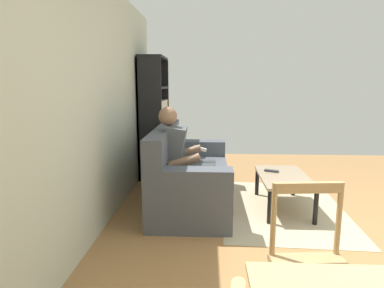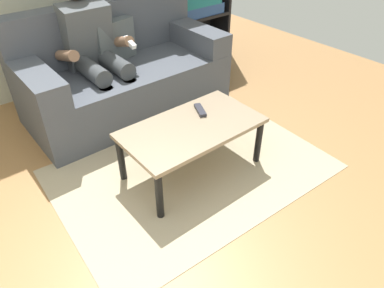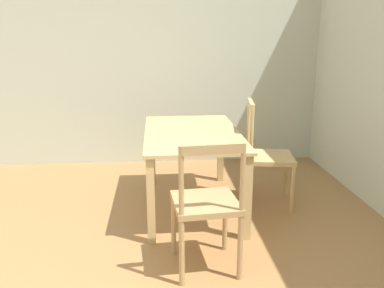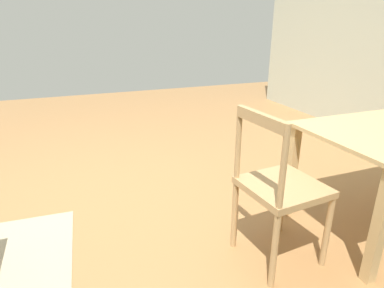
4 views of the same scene
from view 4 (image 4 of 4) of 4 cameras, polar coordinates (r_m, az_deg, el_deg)
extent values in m
plane|color=#9E7042|center=(2.75, -14.73, -9.70)|extent=(8.69, 8.69, 0.00)
cube|color=tan|center=(2.45, 16.97, -4.65)|extent=(0.06, 0.06, 0.69)
cube|color=tan|center=(2.01, 29.88, -12.63)|extent=(0.06, 0.06, 0.69)
cube|color=tan|center=(1.94, 15.60, -7.22)|extent=(0.46, 0.46, 0.04)
cylinder|color=tan|center=(2.07, 22.57, -13.83)|extent=(0.04, 0.04, 0.47)
cylinder|color=tan|center=(2.29, 15.53, -9.43)|extent=(0.04, 0.04, 0.47)
cylinder|color=tan|center=(1.84, 14.22, -17.51)|extent=(0.04, 0.04, 0.47)
cylinder|color=tan|center=(2.08, 7.45, -12.03)|extent=(0.04, 0.04, 0.47)
cylinder|color=tan|center=(1.60, 15.66, -4.31)|extent=(0.03, 0.03, 0.45)
cylinder|color=tan|center=(1.88, 8.09, -0.02)|extent=(0.03, 0.03, 0.45)
cube|color=tan|center=(1.67, 12.05, 4.27)|extent=(0.07, 0.38, 0.06)
camera|label=1|loc=(2.82, 55.54, 14.60)|focal=31.01mm
camera|label=2|loc=(3.31, -19.58, 26.81)|focal=32.97mm
camera|label=3|loc=(2.17, -63.93, 15.15)|focal=37.77mm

